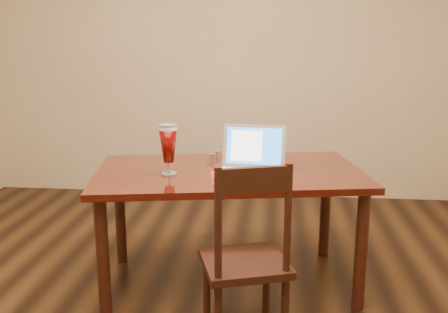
# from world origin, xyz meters

# --- Properties ---
(dining_table) EXTENTS (1.65, 1.11, 1.00)m
(dining_table) POSITION_xyz_m (0.19, 0.69, 0.64)
(dining_table) COLOR #4C110A
(dining_table) RESTS_ON ground
(dining_chair) EXTENTS (0.49, 0.48, 0.93)m
(dining_chair) POSITION_xyz_m (0.34, 0.10, 0.44)
(dining_chair) COLOR black
(dining_chair) RESTS_ON ground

